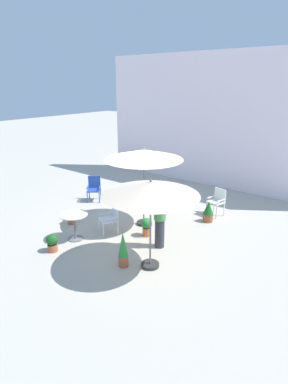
% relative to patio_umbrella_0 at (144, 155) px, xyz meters
% --- Properties ---
extents(ground_plane, '(60.00, 60.00, 0.00)m').
position_rel_patio_umbrella_0_xyz_m(ground_plane, '(-0.27, 0.05, -2.21)').
color(ground_plane, '#B7B0A1').
extents(villa_facade, '(10.36, 0.30, 5.42)m').
position_rel_patio_umbrella_0_xyz_m(villa_facade, '(-0.27, 5.03, 0.50)').
color(villa_facade, white).
rests_on(villa_facade, ground).
extents(patio_umbrella_0, '(2.34, 2.34, 2.44)m').
position_rel_patio_umbrella_0_xyz_m(patio_umbrella_0, '(0.00, 0.00, 0.00)').
color(patio_umbrella_0, '#2D2D2D').
rests_on(patio_umbrella_0, ground).
extents(patio_umbrella_1, '(2.22, 2.22, 2.22)m').
position_rel_patio_umbrella_0_xyz_m(patio_umbrella_1, '(1.58, -1.81, -0.23)').
color(patio_umbrella_1, '#2D2D2D').
rests_on(patio_umbrella_1, ground).
extents(cafe_table_0, '(0.77, 0.77, 0.77)m').
position_rel_patio_umbrella_0_xyz_m(cafe_table_0, '(-0.94, -1.98, -1.68)').
color(cafe_table_0, white).
rests_on(cafe_table_0, ground).
extents(patio_chair_0, '(0.67, 0.67, 0.92)m').
position_rel_patio_umbrella_0_xyz_m(patio_chair_0, '(-2.79, 0.57, -1.70)').
color(patio_chair_0, '#2B4DA0').
rests_on(patio_chair_0, ground).
extents(patio_chair_1, '(0.55, 0.53, 0.91)m').
position_rel_patio_umbrella_0_xyz_m(patio_chair_1, '(1.50, 2.07, -1.67)').
color(patio_chair_1, white).
rests_on(patio_chair_1, ground).
extents(patio_chair_2, '(0.63, 0.64, 0.93)m').
position_rel_patio_umbrella_0_xyz_m(patio_chair_2, '(-0.43, -1.03, -1.70)').
color(patio_chair_2, silver).
rests_on(patio_chair_2, ground).
extents(potted_plant_0, '(0.34, 0.34, 0.68)m').
position_rel_patio_umbrella_0_xyz_m(potted_plant_0, '(1.51, 1.41, -1.87)').
color(potted_plant_0, '#955538').
rests_on(potted_plant_0, ground).
extents(potted_plant_1, '(0.24, 0.24, 0.91)m').
position_rel_patio_umbrella_0_xyz_m(potted_plant_1, '(1.06, -2.19, -1.76)').
color(potted_plant_1, '#AB5A39').
rests_on(potted_plant_1, ground).
extents(potted_plant_2, '(0.25, 0.25, 0.47)m').
position_rel_patio_umbrella_0_xyz_m(potted_plant_2, '(-1.83, -1.38, -1.96)').
color(potted_plant_2, '#BD5B30').
rests_on(potted_plant_2, ground).
extents(potted_plant_3, '(0.31, 0.31, 0.49)m').
position_rel_patio_umbrella_0_xyz_m(potted_plant_3, '(-0.89, -2.80, -1.96)').
color(potted_plant_3, '#AF5C3F').
rests_on(potted_plant_3, ground).
extents(potted_plant_4, '(0.32, 0.32, 0.55)m').
position_rel_patio_umbrella_0_xyz_m(potted_plant_4, '(0.55, -0.57, -1.91)').
color(potted_plant_4, '#CF6E3E').
rests_on(potted_plant_4, ground).
extents(standing_person, '(0.44, 0.44, 1.66)m').
position_rel_patio_umbrella_0_xyz_m(standing_person, '(1.21, -0.88, -1.36)').
color(standing_person, '#33333D').
rests_on(standing_person, ground).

